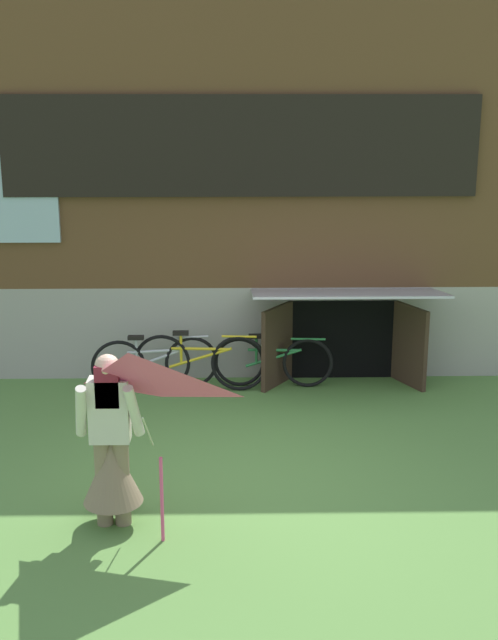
% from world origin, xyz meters
% --- Properties ---
extents(ground_plane, '(60.00, 60.00, 0.00)m').
position_xyz_m(ground_plane, '(0.00, 0.00, 0.00)').
color(ground_plane, '#56843D').
extents(log_house, '(8.49, 6.05, 5.11)m').
position_xyz_m(log_house, '(0.00, 5.46, 2.55)').
color(log_house, '#9E998E').
rests_on(log_house, ground_plane).
extents(person, '(0.61, 0.52, 1.56)m').
position_xyz_m(person, '(-1.15, -0.91, 0.65)').
color(person, '#7F6B51').
rests_on(person, ground_plane).
extents(kite, '(1.20, 1.22, 1.61)m').
position_xyz_m(kite, '(-0.89, -1.51, 1.29)').
color(kite, '#E54C7F').
rests_on(kite, ground_plane).
extents(bicycle_green, '(1.53, 0.14, 0.70)m').
position_xyz_m(bicycle_green, '(0.41, 2.64, 0.34)').
color(bicycle_green, black).
rests_on(bicycle_green, ground_plane).
extents(bicycle_yellow, '(1.70, 0.17, 0.78)m').
position_xyz_m(bicycle_yellow, '(-0.52, 2.53, 0.38)').
color(bicycle_yellow, black).
rests_on(bicycle_yellow, ground_plane).
extents(bicycle_silver, '(1.59, 0.30, 0.73)m').
position_xyz_m(bicycle_silver, '(-1.10, 2.53, 0.36)').
color(bicycle_silver, black).
rests_on(bicycle_silver, ground_plane).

